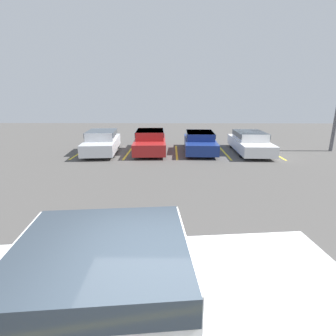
{
  "coord_description": "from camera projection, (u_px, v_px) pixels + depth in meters",
  "views": [
    {
      "loc": [
        -0.07,
        -2.27,
        3.38
      ],
      "look_at": [
        -0.18,
        6.19,
        1.0
      ],
      "focal_mm": 28.0,
      "sensor_mm": 36.0,
      "label": 1
    }
  ],
  "objects": [
    {
      "name": "stall_stripe_c",
      "position": [
        176.0,
        152.0,
        15.91
      ],
      "size": [
        0.12,
        4.07,
        0.01
      ],
      "primitive_type": "cube",
      "color": "yellow",
      "rests_on": "ground_plane"
    },
    {
      "name": "stall_stripe_e",
      "position": [
        272.0,
        152.0,
        15.84
      ],
      "size": [
        0.12,
        4.07,
        0.01
      ],
      "primitive_type": "cube",
      "color": "yellow",
      "rests_on": "ground_plane"
    },
    {
      "name": "stall_stripe_d",
      "position": [
        224.0,
        152.0,
        15.88
      ],
      "size": [
        0.12,
        4.07,
        0.01
      ],
      "primitive_type": "cube",
      "color": "yellow",
      "rests_on": "ground_plane"
    },
    {
      "name": "stall_stripe_a",
      "position": [
        82.0,
        152.0,
        15.99
      ],
      "size": [
        0.12,
        4.07,
        0.01
      ],
      "primitive_type": "cube",
      "color": "yellow",
      "rests_on": "ground_plane"
    },
    {
      "name": "pickup_truck",
      "position": [
        130.0,
        302.0,
        3.29
      ],
      "size": [
        5.83,
        2.6,
        1.72
      ],
      "rotation": [
        0.0,
        0.0,
        0.1
      ],
      "color": "white",
      "rests_on": "ground_plane"
    },
    {
      "name": "parked_sedan_c",
      "position": [
        200.0,
        141.0,
        15.93
      ],
      "size": [
        1.94,
        4.53,
        1.2
      ],
      "rotation": [
        0.0,
        0.0,
        -1.6
      ],
      "color": "navy",
      "rests_on": "ground_plane"
    },
    {
      "name": "parked_sedan_d",
      "position": [
        250.0,
        141.0,
        15.71
      ],
      "size": [
        1.87,
        4.79,
        1.24
      ],
      "rotation": [
        0.0,
        0.0,
        -1.59
      ],
      "color": "silver",
      "rests_on": "ground_plane"
    },
    {
      "name": "parked_sedan_a",
      "position": [
        102.0,
        141.0,
        15.62
      ],
      "size": [
        2.16,
        4.58,
        1.31
      ],
      "rotation": [
        0.0,
        0.0,
        -1.48
      ],
      "color": "#B7BABF",
      "rests_on": "ground_plane"
    },
    {
      "name": "parked_sedan_b",
      "position": [
        150.0,
        140.0,
        15.88
      ],
      "size": [
        2.01,
        4.6,
        1.31
      ],
      "rotation": [
        0.0,
        0.0,
        -1.53
      ],
      "color": "maroon",
      "rests_on": "ground_plane"
    },
    {
      "name": "stall_stripe_b",
      "position": [
        129.0,
        152.0,
        15.95
      ],
      "size": [
        0.12,
        4.07,
        0.01
      ],
      "primitive_type": "cube",
      "color": "yellow",
      "rests_on": "ground_plane"
    }
  ]
}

